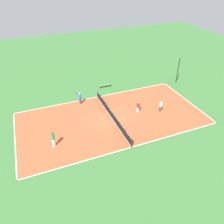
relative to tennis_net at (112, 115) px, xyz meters
name	(u,v)px	position (x,y,z in m)	size (l,w,h in m)	color
ground_plane	(112,118)	(0.00, 0.00, -0.53)	(80.00, 80.00, 0.00)	#3D7538
court_surface	(112,118)	(0.00, 0.00, -0.52)	(10.87, 21.93, 0.02)	#B75633
tennis_net	(112,115)	(0.00, 0.00, 0.00)	(10.67, 0.10, 1.00)	black
bench	(105,85)	(-7.67, 1.93, -0.14)	(0.36, 1.82, 0.45)	#4C8C4C
player_coach_red	(138,106)	(-0.02, 3.46, 0.32)	(0.46, 0.46, 1.48)	white
player_near_white	(161,106)	(0.84, 6.13, 0.27)	(0.40, 0.40, 1.39)	#4C4C51
player_far_green	(53,138)	(2.30, -7.21, 0.55)	(0.51, 0.51, 1.83)	white
player_near_blue	(80,97)	(-4.61, -2.65, 0.42)	(0.97, 0.76, 1.62)	#4C4C51
tennis_ball_far_baseline	(186,101)	(0.23, 10.65, -0.47)	(0.07, 0.07, 0.07)	#CCE033
tennis_ball_near_net	(31,116)	(-3.90, -8.96, -0.47)	(0.07, 0.07, 0.07)	#CCE033
tennis_ball_midcourt	(185,111)	(1.99, 9.00, -0.47)	(0.07, 0.07, 0.07)	#CCE033
fence_post_back_left	(178,71)	(-5.13, 12.76, 1.44)	(0.12, 0.12, 3.93)	black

